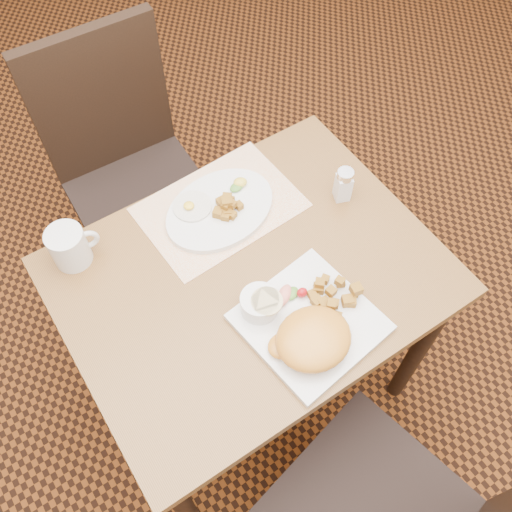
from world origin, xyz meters
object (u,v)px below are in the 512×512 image
object	(u,v)px
chair_far	(128,165)
salt_shaker	(343,184)
table	(251,295)
coffee_mug	(70,246)
plate_oval	(220,209)
plate_square	(310,322)

from	to	relation	value
chair_far	salt_shaker	xyz separation A→B (m)	(0.37, -0.60, 0.26)
table	coffee_mug	xyz separation A→B (m)	(-0.34, 0.28, 0.16)
chair_far	plate_oval	bearing A→B (deg)	101.54
chair_far	plate_square	size ratio (longest dim) A/B	3.46
plate_oval	chair_far	bearing A→B (deg)	99.41
coffee_mug	salt_shaker	bearing A→B (deg)	-17.58
table	chair_far	world-z (taller)	chair_far
chair_far	salt_shaker	size ratio (longest dim) A/B	9.70
plate_oval	table	bearing A→B (deg)	-99.96
table	salt_shaker	xyz separation A→B (m)	(0.33, 0.07, 0.16)
plate_oval	salt_shaker	distance (m)	0.33
table	chair_far	size ratio (longest dim) A/B	0.93
coffee_mug	plate_oval	bearing A→B (deg)	-11.68
table	plate_oval	xyz separation A→B (m)	(0.04, 0.20, 0.12)
plate_oval	plate_square	bearing A→B (deg)	-89.41
salt_shaker	table	bearing A→B (deg)	-168.59
plate_square	salt_shaker	xyz separation A→B (m)	(0.29, 0.25, 0.04)
plate_square	salt_shaker	bearing A→B (deg)	41.09
table	plate_square	distance (m)	0.22
chair_far	salt_shaker	distance (m)	0.75
salt_shaker	coffee_mug	xyz separation A→B (m)	(-0.67, 0.21, 0.00)
chair_far	coffee_mug	world-z (taller)	chair_far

